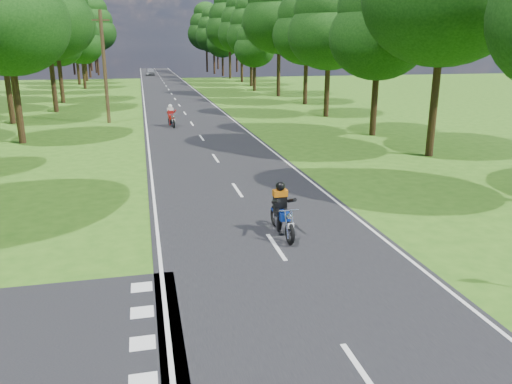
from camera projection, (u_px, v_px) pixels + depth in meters
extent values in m
plane|color=#2F5E15|center=(297.00, 278.00, 12.50)|extent=(160.00, 160.00, 0.00)
cube|color=black|center=(172.00, 94.00, 59.25)|extent=(7.00, 140.00, 0.02)
cube|color=silver|center=(365.00, 376.00, 8.75)|extent=(0.12, 2.00, 0.01)
cube|color=silver|center=(276.00, 247.00, 14.36)|extent=(0.12, 2.00, 0.01)
cube|color=silver|center=(237.00, 190.00, 19.97)|extent=(0.12, 2.00, 0.01)
cube|color=silver|center=(216.00, 158.00, 25.58)|extent=(0.12, 2.00, 0.01)
cube|color=silver|center=(202.00, 138.00, 31.19)|extent=(0.12, 2.00, 0.01)
cube|color=silver|center=(192.00, 124.00, 36.80)|extent=(0.12, 2.00, 0.01)
cube|color=silver|center=(185.00, 113.00, 42.41)|extent=(0.12, 2.00, 0.01)
cube|color=silver|center=(179.00, 105.00, 48.03)|extent=(0.12, 2.00, 0.01)
cube|color=silver|center=(175.00, 99.00, 53.64)|extent=(0.12, 2.00, 0.01)
cube|color=silver|center=(172.00, 94.00, 59.25)|extent=(0.12, 2.00, 0.01)
cube|color=silver|center=(169.00, 90.00, 64.86)|extent=(0.12, 2.00, 0.01)
cube|color=silver|center=(166.00, 86.00, 70.47)|extent=(0.12, 2.00, 0.01)
cube|color=silver|center=(164.00, 83.00, 76.08)|extent=(0.12, 2.00, 0.01)
cube|color=silver|center=(162.00, 80.00, 81.69)|extent=(0.12, 2.00, 0.01)
cube|color=silver|center=(161.00, 78.00, 87.30)|extent=(0.12, 2.00, 0.01)
cube|color=silver|center=(159.00, 76.00, 92.91)|extent=(0.12, 2.00, 0.01)
cube|color=silver|center=(158.00, 74.00, 98.52)|extent=(0.12, 2.00, 0.01)
cube|color=silver|center=(157.00, 73.00, 104.13)|extent=(0.12, 2.00, 0.01)
cube|color=silver|center=(156.00, 71.00, 109.74)|extent=(0.12, 2.00, 0.01)
cube|color=silver|center=(155.00, 70.00, 115.36)|extent=(0.12, 2.00, 0.01)
cube|color=silver|center=(154.00, 69.00, 120.97)|extent=(0.12, 2.00, 0.01)
cube|color=silver|center=(143.00, 94.00, 58.55)|extent=(0.10, 140.00, 0.01)
cube|color=silver|center=(199.00, 93.00, 59.95)|extent=(0.10, 140.00, 0.01)
cube|color=silver|center=(143.00, 382.00, 8.60)|extent=(0.50, 0.50, 0.01)
cube|color=silver|center=(143.00, 343.00, 9.72)|extent=(0.50, 0.50, 0.01)
cube|color=silver|center=(142.00, 312.00, 10.84)|extent=(0.50, 0.50, 0.01)
cube|color=silver|center=(142.00, 287.00, 11.96)|extent=(0.50, 0.50, 0.01)
cylinder|color=black|center=(19.00, 110.00, 29.11)|extent=(0.40, 0.40, 3.91)
ellipsoid|color=black|center=(7.00, 23.00, 27.74)|extent=(6.85, 6.85, 5.82)
cylinder|color=black|center=(10.00, 98.00, 36.50)|extent=(0.40, 0.40, 3.79)
ellipsoid|color=black|center=(0.00, 31.00, 35.18)|extent=(6.64, 6.64, 5.64)
cylinder|color=black|center=(54.00, 87.00, 42.87)|extent=(0.40, 0.40, 4.32)
ellipsoid|color=black|center=(46.00, 21.00, 41.37)|extent=(7.56, 7.56, 6.42)
cylinder|color=black|center=(61.00, 80.00, 49.78)|extent=(0.40, 0.40, 4.40)
ellipsoid|color=black|center=(55.00, 23.00, 48.24)|extent=(7.71, 7.71, 6.55)
cylinder|color=black|center=(61.00, 80.00, 58.72)|extent=(0.40, 0.40, 3.20)
ellipsoid|color=black|center=(58.00, 45.00, 57.60)|extent=(5.60, 5.60, 4.76)
ellipsoid|color=black|center=(56.00, 31.00, 57.16)|extent=(4.80, 4.80, 4.08)
ellipsoid|color=black|center=(54.00, 17.00, 56.72)|extent=(3.60, 3.60, 3.06)
cylinder|color=black|center=(84.00, 76.00, 66.01)|extent=(0.40, 0.40, 3.22)
ellipsoid|color=black|center=(81.00, 45.00, 64.89)|extent=(5.64, 5.64, 4.79)
ellipsoid|color=black|center=(80.00, 32.00, 64.44)|extent=(4.83, 4.83, 4.11)
ellipsoid|color=black|center=(79.00, 20.00, 64.00)|extent=(3.62, 3.62, 3.08)
cylinder|color=black|center=(78.00, 72.00, 72.88)|extent=(0.40, 0.40, 3.61)
ellipsoid|color=black|center=(75.00, 40.00, 71.62)|extent=(6.31, 6.31, 5.37)
ellipsoid|color=black|center=(74.00, 27.00, 71.13)|extent=(5.41, 5.41, 4.60)
ellipsoid|color=black|center=(73.00, 14.00, 70.63)|extent=(4.06, 4.06, 3.45)
cylinder|color=black|center=(86.00, 72.00, 80.41)|extent=(0.40, 0.40, 2.67)
ellipsoid|color=black|center=(84.00, 51.00, 79.48)|extent=(4.67, 4.67, 3.97)
ellipsoid|color=black|center=(84.00, 43.00, 79.11)|extent=(4.00, 4.00, 3.40)
ellipsoid|color=black|center=(83.00, 34.00, 78.74)|extent=(3.00, 3.00, 2.55)
cylinder|color=black|center=(90.00, 69.00, 88.87)|extent=(0.40, 0.40, 3.09)
ellipsoid|color=black|center=(88.00, 46.00, 87.79)|extent=(5.40, 5.40, 4.59)
ellipsoid|color=black|center=(87.00, 37.00, 87.36)|extent=(4.63, 4.63, 3.93)
ellipsoid|color=black|center=(86.00, 28.00, 86.94)|extent=(3.47, 3.47, 2.95)
cylinder|color=black|center=(98.00, 63.00, 94.96)|extent=(0.40, 0.40, 4.48)
ellipsoid|color=black|center=(95.00, 33.00, 93.40)|extent=(7.84, 7.84, 6.66)
ellipsoid|color=black|center=(94.00, 21.00, 92.78)|extent=(6.72, 6.72, 5.71)
ellipsoid|color=black|center=(93.00, 8.00, 92.16)|extent=(5.04, 5.04, 4.28)
cylinder|color=black|center=(96.00, 63.00, 103.19)|extent=(0.40, 0.40, 4.09)
ellipsoid|color=black|center=(94.00, 37.00, 101.76)|extent=(7.16, 7.16, 6.09)
ellipsoid|color=black|center=(93.00, 27.00, 101.19)|extent=(6.14, 6.14, 5.22)
ellipsoid|color=black|center=(92.00, 17.00, 100.63)|extent=(4.61, 4.61, 3.92)
cylinder|color=black|center=(433.00, 112.00, 25.61)|extent=(0.40, 0.40, 4.56)
cylinder|color=black|center=(374.00, 108.00, 31.80)|extent=(0.40, 0.40, 3.49)
ellipsoid|color=black|center=(379.00, 37.00, 30.58)|extent=(6.12, 6.12, 5.20)
ellipsoid|color=black|center=(381.00, 8.00, 30.10)|extent=(5.24, 5.24, 4.46)
cylinder|color=black|center=(327.00, 94.00, 40.11)|extent=(0.40, 0.40, 3.69)
ellipsoid|color=black|center=(329.00, 34.00, 38.83)|extent=(6.46, 6.46, 5.49)
ellipsoid|color=black|center=(330.00, 10.00, 38.32)|extent=(5.54, 5.54, 4.71)
cylinder|color=black|center=(305.00, 85.00, 48.61)|extent=(0.40, 0.40, 3.74)
ellipsoid|color=black|center=(307.00, 35.00, 47.30)|extent=(6.55, 6.55, 5.57)
ellipsoid|color=black|center=(307.00, 15.00, 46.78)|extent=(5.62, 5.62, 4.77)
cylinder|color=black|center=(279.00, 75.00, 56.15)|extent=(0.40, 0.40, 4.64)
ellipsoid|color=black|center=(279.00, 22.00, 54.53)|extent=(8.12, 8.12, 6.91)
ellipsoid|color=black|center=(279.00, 0.00, 53.89)|extent=(6.96, 6.96, 5.92)
cylinder|color=black|center=(254.00, 79.00, 62.88)|extent=(0.40, 0.40, 2.91)
ellipsoid|color=black|center=(254.00, 50.00, 61.86)|extent=(5.09, 5.09, 4.33)
ellipsoid|color=black|center=(254.00, 38.00, 61.46)|extent=(4.36, 4.36, 3.71)
ellipsoid|color=black|center=(254.00, 26.00, 61.06)|extent=(3.27, 3.27, 2.78)
cylinder|color=black|center=(251.00, 72.00, 69.99)|extent=(0.40, 0.40, 3.88)
ellipsoid|color=black|center=(251.00, 37.00, 68.64)|extent=(6.78, 6.78, 5.77)
ellipsoid|color=black|center=(251.00, 22.00, 68.10)|extent=(5.81, 5.81, 4.94)
ellipsoid|color=black|center=(251.00, 7.00, 67.57)|extent=(4.36, 4.36, 3.71)
cylinder|color=black|center=(242.00, 68.00, 77.94)|extent=(0.40, 0.40, 4.18)
ellipsoid|color=black|center=(242.00, 34.00, 76.48)|extent=(7.31, 7.31, 6.21)
ellipsoid|color=black|center=(241.00, 20.00, 75.91)|extent=(6.27, 6.27, 5.33)
ellipsoid|color=black|center=(241.00, 6.00, 75.33)|extent=(4.70, 4.70, 4.00)
cylinder|color=black|center=(230.00, 65.00, 86.19)|extent=(0.40, 0.40, 4.63)
ellipsoid|color=black|center=(230.00, 30.00, 84.58)|extent=(8.11, 8.11, 6.89)
ellipsoid|color=black|center=(229.00, 16.00, 83.94)|extent=(6.95, 6.95, 5.91)
ellipsoid|color=black|center=(229.00, 2.00, 83.30)|extent=(5.21, 5.21, 4.43)
cylinder|color=black|center=(223.00, 67.00, 93.16)|extent=(0.40, 0.40, 3.36)
ellipsoid|color=black|center=(222.00, 44.00, 91.99)|extent=(5.88, 5.88, 5.00)
ellipsoid|color=black|center=(222.00, 34.00, 91.53)|extent=(5.04, 5.04, 4.29)
ellipsoid|color=black|center=(222.00, 25.00, 91.06)|extent=(3.78, 3.78, 3.21)
cylinder|color=black|center=(214.00, 63.00, 99.70)|extent=(0.40, 0.40, 4.09)
ellipsoid|color=black|center=(214.00, 37.00, 98.28)|extent=(7.15, 7.15, 6.08)
ellipsoid|color=black|center=(213.00, 26.00, 97.71)|extent=(6.13, 6.13, 5.21)
ellipsoid|color=black|center=(213.00, 16.00, 97.15)|extent=(4.60, 4.60, 3.91)
cylinder|color=black|center=(207.00, 61.00, 106.81)|extent=(0.40, 0.40, 4.48)
ellipsoid|color=black|center=(206.00, 34.00, 105.24)|extent=(7.84, 7.84, 6.66)
ellipsoid|color=black|center=(206.00, 23.00, 104.62)|extent=(6.72, 6.72, 5.71)
ellipsoid|color=black|center=(206.00, 12.00, 104.00)|extent=(5.04, 5.04, 4.28)
cylinder|color=black|center=(91.00, 62.00, 111.84)|extent=(0.40, 0.40, 3.84)
ellipsoid|color=black|center=(89.00, 40.00, 110.50)|extent=(6.72, 6.72, 5.71)
ellipsoid|color=black|center=(89.00, 31.00, 109.97)|extent=(5.76, 5.76, 4.90)
ellipsoid|color=black|center=(88.00, 22.00, 109.44)|extent=(4.32, 4.32, 3.67)
cylinder|color=black|center=(218.00, 60.00, 119.83)|extent=(0.40, 0.40, 4.16)
ellipsoid|color=black|center=(217.00, 38.00, 118.38)|extent=(7.28, 7.28, 6.19)
ellipsoid|color=black|center=(217.00, 29.00, 117.80)|extent=(6.24, 6.24, 5.30)
ellipsoid|color=black|center=(217.00, 20.00, 117.23)|extent=(4.68, 4.68, 3.98)
cylinder|color=black|center=(74.00, 65.00, 97.44)|extent=(0.40, 0.40, 3.52)
ellipsoid|color=black|center=(72.00, 42.00, 96.21)|extent=(6.16, 6.16, 5.24)
ellipsoid|color=black|center=(71.00, 33.00, 95.72)|extent=(5.28, 5.28, 4.49)
ellipsoid|color=black|center=(70.00, 23.00, 95.23)|extent=(3.96, 3.96, 3.37)
cylinder|color=black|center=(237.00, 61.00, 107.12)|extent=(0.40, 0.40, 4.48)
ellipsoid|color=black|center=(237.00, 34.00, 105.55)|extent=(7.84, 7.84, 6.66)
ellipsoid|color=black|center=(236.00, 23.00, 104.94)|extent=(6.72, 6.72, 5.71)
ellipsoid|color=black|center=(236.00, 12.00, 104.32)|extent=(5.04, 5.04, 4.28)
cylinder|color=#382616|center=(105.00, 68.00, 36.27)|extent=(0.26, 0.26, 8.00)
cube|color=#382616|center=(101.00, 20.00, 35.34)|extent=(1.20, 0.10, 0.10)
imported|color=#A5A7AC|center=(150.00, 71.00, 95.19)|extent=(1.83, 4.33, 1.46)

